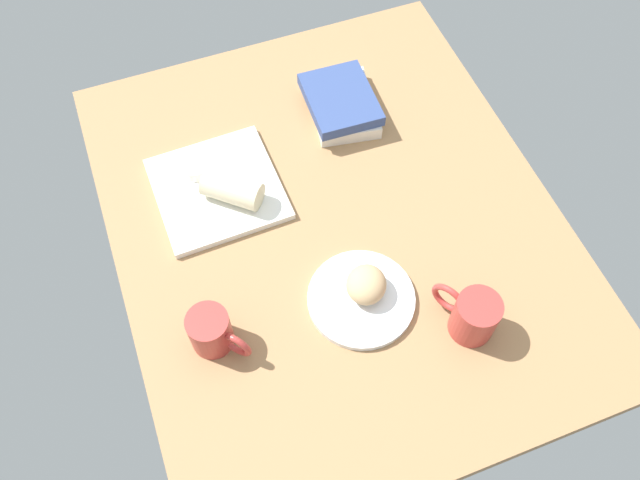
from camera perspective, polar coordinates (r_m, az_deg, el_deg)
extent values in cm
cube|color=#9E754C|center=(138.02, 1.34, 1.26)|extent=(110.00, 90.00, 4.00)
cylinder|color=white|center=(127.14, 3.59, -5.12)|extent=(20.79, 20.79, 1.40)
ellipsoid|color=tan|center=(124.69, 4.03, -3.88)|extent=(11.05, 10.81, 5.50)
cube|color=white|center=(141.42, -8.88, 4.41)|extent=(26.32, 26.32, 1.60)
cylinder|color=silver|center=(142.51, -10.73, 5.99)|extent=(4.84, 4.84, 2.56)
cylinder|color=#B94E31|center=(141.74, -10.80, 6.23)|extent=(3.97, 3.97, 0.40)
cylinder|color=beige|center=(136.27, -7.63, 4.39)|extent=(12.57, 13.19, 5.95)
cube|color=silver|center=(153.17, 2.00, 11.56)|extent=(21.48, 16.73, 3.27)
cube|color=#33477F|center=(150.39, 1.78, 12.10)|extent=(18.92, 15.33, 2.74)
cylinder|color=#B23833|center=(123.96, 13.29, -6.50)|extent=(8.39, 8.39, 9.90)
cylinder|color=#B66E33|center=(120.10, 13.70, -5.66)|extent=(6.88, 6.88, 0.40)
torus|color=#B23833|center=(124.54, 11.08, -4.99)|extent=(6.80, 4.57, 7.14)
cylinder|color=#B23833|center=(121.71, -9.52, -7.77)|extent=(7.89, 7.89, 9.07)
cylinder|color=#A47135|center=(118.14, -9.79, -7.03)|extent=(6.47, 6.47, 0.40)
torus|color=#B23833|center=(120.05, -7.35, -8.96)|extent=(5.82, 5.24, 6.64)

